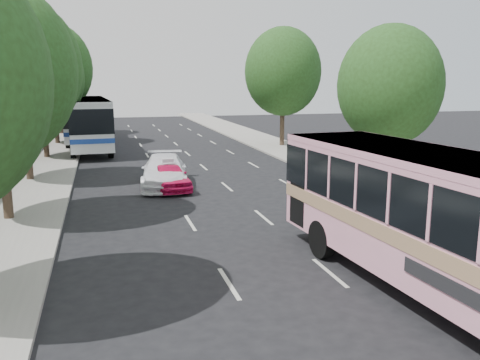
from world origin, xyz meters
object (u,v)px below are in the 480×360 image
object	(u,v)px
white_pickup	(164,171)
tour_coach_front	(88,119)
tour_coach_rear	(84,117)
pink_taxi	(168,176)
pink_bus	(436,209)

from	to	relation	value
white_pickup	tour_coach_front	bearing A→B (deg)	112.33
tour_coach_rear	pink_taxi	bearing A→B (deg)	-77.91
pink_taxi	pink_bus	bearing A→B (deg)	-78.87
tour_coach_front	tour_coach_rear	xyz separation A→B (m)	(-0.41, 4.98, -0.12)
pink_bus	white_pickup	world-z (taller)	pink_bus
pink_bus	tour_coach_front	size ratio (longest dim) A/B	0.86
white_pickup	pink_taxi	bearing A→B (deg)	-77.04
tour_coach_rear	tour_coach_front	bearing A→B (deg)	-85.06
pink_taxi	tour_coach_front	distance (m)	16.34
pink_taxi	tour_coach_rear	bearing A→B (deg)	94.57
pink_bus	tour_coach_rear	bearing A→B (deg)	100.26
pink_bus	tour_coach_rear	distance (m)	36.00
white_pickup	tour_coach_rear	xyz separation A→B (m)	(-4.30, 19.93, 1.44)
pink_taxi	tour_coach_rear	distance (m)	21.26
tour_coach_front	white_pickup	bearing A→B (deg)	-78.58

